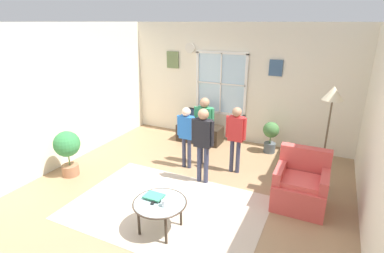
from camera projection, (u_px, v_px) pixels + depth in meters
ground_plane at (172, 205)px, 4.69m from camera, size 5.85×6.71×0.02m
back_wall at (236, 84)px, 6.90m from camera, size 5.25×0.17×2.70m
side_wall_left at (39, 102)px, 5.33m from camera, size 0.12×6.11×2.70m
area_rug at (167, 207)px, 4.62m from camera, size 2.91×2.01×0.01m
tv_stand at (200, 133)px, 7.10m from camera, size 1.05×0.48×0.40m
television at (200, 117)px, 6.96m from camera, size 0.56×0.08×0.40m
armchair at (301, 186)px, 4.59m from camera, size 0.76×0.74×0.87m
coffee_table at (160, 204)px, 3.99m from camera, size 0.73×0.73×0.44m
book_stack at (154, 197)px, 4.07m from camera, size 0.26×0.19×0.04m
cup at (165, 203)px, 3.88m from camera, size 0.07×0.07×0.09m
remote_near_books at (154, 201)px, 3.98m from camera, size 0.07×0.15×0.02m
remote_near_cup at (160, 199)px, 4.02m from camera, size 0.09×0.15×0.02m
person_black_shirt at (203, 137)px, 5.08m from camera, size 0.41×0.19×1.36m
person_red_shirt at (236, 132)px, 5.46m from camera, size 0.38×0.17×1.27m
person_green_shirt at (204, 124)px, 5.75m from camera, size 0.41×0.19×1.37m
person_blue_shirt at (186, 131)px, 5.65m from camera, size 0.37×0.17×1.22m
potted_plant_by_window at (271, 134)px, 6.44m from camera, size 0.34×0.34×0.69m
potted_plant_corner at (67, 148)px, 5.42m from camera, size 0.47×0.47×0.86m
floor_lamp at (332, 104)px, 4.68m from camera, size 0.32×0.32×1.77m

